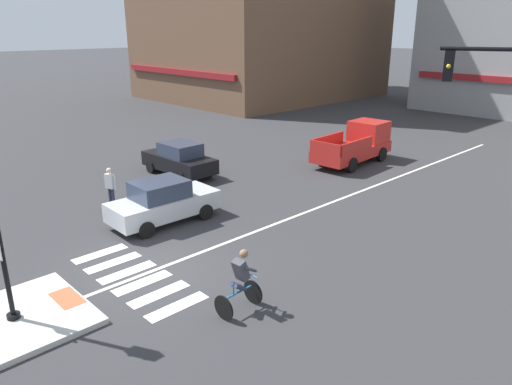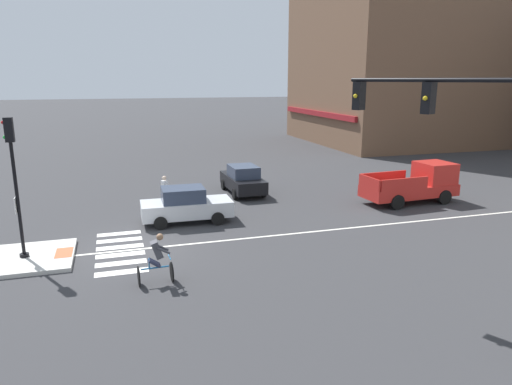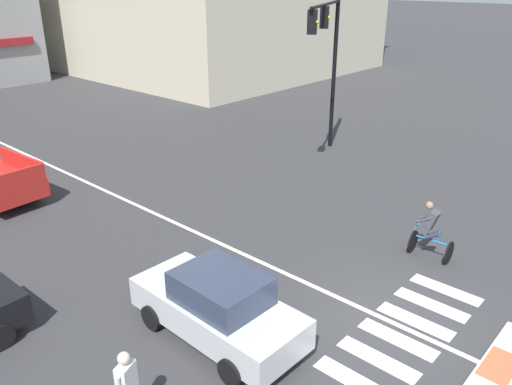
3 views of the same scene
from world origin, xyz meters
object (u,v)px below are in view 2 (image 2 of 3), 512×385
object	(u,v)px
signal_pole	(14,175)
traffic_light_mast	(473,155)
pickup_truck_red_westbound_distant	(417,184)
car_black_cross_left	(243,180)
cyclist	(157,258)
pedestrian_at_curb_left	(165,189)
car_silver_westbound_near	(186,205)

from	to	relation	value
signal_pole	traffic_light_mast	xyz separation A→B (m)	(8.60, 11.68, 1.48)
signal_pole	pickup_truck_red_westbound_distant	bearing A→B (deg)	99.30
car_black_cross_left	pickup_truck_red_westbound_distant	xyz separation A→B (m)	(4.58, 8.37, 0.17)
pickup_truck_red_westbound_distant	cyclist	size ratio (longest dim) A/B	3.10
cyclist	pedestrian_at_curb_left	distance (m)	9.31
signal_pole	cyclist	bearing A→B (deg)	52.38
car_silver_westbound_near	cyclist	bearing A→B (deg)	-16.62
signal_pole	pedestrian_at_curb_left	world-z (taller)	signal_pole
signal_pole	pickup_truck_red_westbound_distant	world-z (taller)	signal_pole
signal_pole	car_silver_westbound_near	world-z (taller)	signal_pole
car_silver_westbound_near	pedestrian_at_curb_left	bearing A→B (deg)	-167.01
traffic_light_mast	cyclist	xyz separation A→B (m)	(-5.17, -7.23, -3.78)
car_black_cross_left	pickup_truck_red_westbound_distant	world-z (taller)	pickup_truck_red_westbound_distant
car_black_cross_left	cyclist	distance (m)	12.56
pickup_truck_red_westbound_distant	pedestrian_at_curb_left	distance (m)	13.29
car_silver_westbound_near	pedestrian_at_curb_left	xyz separation A→B (m)	(-2.79, -0.64, 0.17)
car_black_cross_left	pedestrian_at_curb_left	size ratio (longest dim) A/B	2.47
car_black_cross_left	pedestrian_at_curb_left	world-z (taller)	pedestrian_at_curb_left
pickup_truck_red_westbound_distant	pedestrian_at_curb_left	xyz separation A→B (m)	(-2.72, -13.01, 0.00)
cyclist	pedestrian_at_curb_left	bearing A→B (deg)	172.11
cyclist	pedestrian_at_curb_left	world-z (taller)	cyclist
car_black_cross_left	cyclist	world-z (taller)	cyclist
car_black_cross_left	signal_pole	bearing A→B (deg)	-53.60
traffic_light_mast	pickup_truck_red_westbound_distant	bearing A→B (deg)	148.82
signal_pole	car_black_cross_left	bearing A→B (deg)	126.40
car_silver_westbound_near	cyclist	xyz separation A→B (m)	(6.43, -1.92, 0.06)
car_black_cross_left	cyclist	xyz separation A→B (m)	(11.08, -5.92, 0.06)
cyclist	signal_pole	bearing A→B (deg)	-127.62
cyclist	pickup_truck_red_westbound_distant	bearing A→B (deg)	114.47
pickup_truck_red_westbound_distant	traffic_light_mast	bearing A→B (deg)	-31.18
traffic_light_mast	car_silver_westbound_near	xyz separation A→B (m)	(-11.60, -5.31, -3.84)
traffic_light_mast	car_black_cross_left	world-z (taller)	traffic_light_mast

